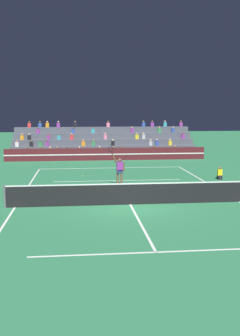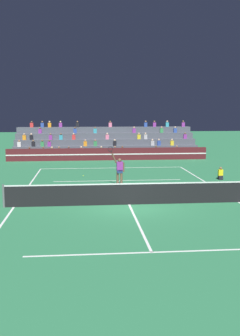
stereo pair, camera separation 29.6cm
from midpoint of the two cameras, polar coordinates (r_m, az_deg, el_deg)
name	(u,v)px [view 2 (the right image)]	position (r m, az deg, el deg)	size (l,w,h in m)	color
ground_plane	(129,205)	(19.18, 1.77, -5.33)	(120.00, 120.00, 0.00)	#2D7A4C
court_lines	(129,205)	(19.18, 1.77, -5.32)	(11.10, 23.90, 0.01)	white
tennis_net	(129,194)	(19.05, 1.78, -3.74)	(12.00, 0.10, 1.10)	slate
sponsor_banner_wall	(108,154)	(35.33, -1.51, 2.02)	(18.00, 0.26, 1.10)	#51191E
bleacher_stand	(106,145)	(39.05, -1.89, 3.35)	(17.55, 4.75, 3.38)	#4C515B
ball_kid_courtside	(220,175)	(26.60, 14.68, -0.93)	(0.30, 0.36, 0.84)	black
tennis_player	(119,171)	(23.24, 0.27, -0.37)	(1.04, 0.33, 2.47)	brown
tennis_ball	(83,176)	(27.16, -5.04, -1.12)	(0.07, 0.07, 0.07)	#C6DB33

